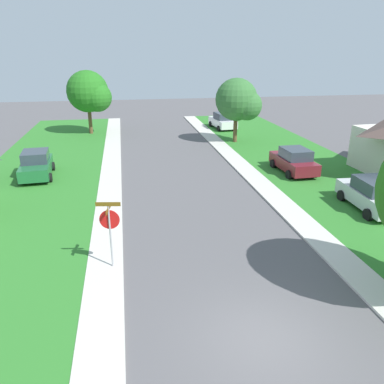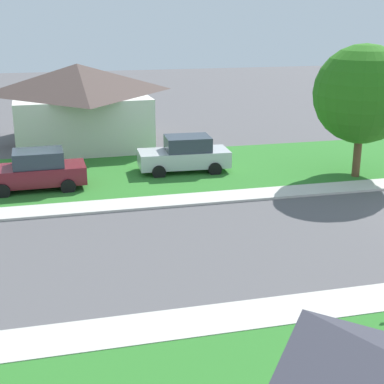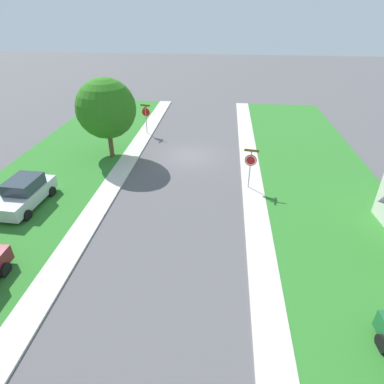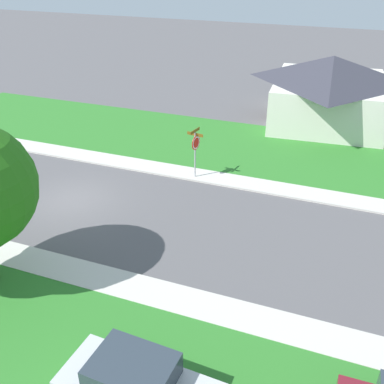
# 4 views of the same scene
# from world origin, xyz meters

# --- Properties ---
(ground_plane) EXTENTS (120.00, 120.00, 0.00)m
(ground_plane) POSITION_xyz_m (0.00, 0.00, 0.00)
(ground_plane) COLOR #565456
(sidewalk_east) EXTENTS (1.40, 56.00, 0.10)m
(sidewalk_east) POSITION_xyz_m (4.70, 12.00, 0.05)
(sidewalk_east) COLOR beige
(sidewalk_east) RESTS_ON ground
(sidewalk_west) EXTENTS (1.40, 56.00, 0.10)m
(sidewalk_west) POSITION_xyz_m (-4.70, 12.00, 0.05)
(sidewalk_west) COLOR beige
(sidewalk_west) RESTS_ON ground
(lawn_west) EXTENTS (8.00, 56.00, 0.08)m
(lawn_west) POSITION_xyz_m (-9.40, 12.00, 0.04)
(lawn_west) COLOR #2D7528
(lawn_west) RESTS_ON ground
(stop_sign_near_corner) EXTENTS (0.91, 0.91, 2.77)m
(stop_sign_near_corner) POSITION_xyz_m (4.52, -4.68, 1.89)
(stop_sign_near_corner) COLOR #9E9EA3
(stop_sign_near_corner) RESTS_ON ground
(stop_sign_far_corner) EXTENTS (0.91, 0.91, 2.77)m
(stop_sign_far_corner) POSITION_xyz_m (-4.39, 4.83, 1.89)
(stop_sign_far_corner) COLOR #9E9EA3
(stop_sign_far_corner) RESTS_ON ground
(car_silver_driveway_right) EXTENTS (2.19, 4.38, 1.76)m
(car_silver_driveway_right) POSITION_xyz_m (8.98, 8.29, 0.87)
(car_silver_driveway_right) COLOR silver
(car_silver_driveway_right) RESTS_ON ground
(tree_sidewalk_near) EXTENTS (4.75, 4.42, 6.10)m
(tree_sidewalk_near) POSITION_xyz_m (6.38, 0.61, 3.74)
(tree_sidewalk_near) COLOR brown
(tree_sidewalk_near) RESTS_ON ground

